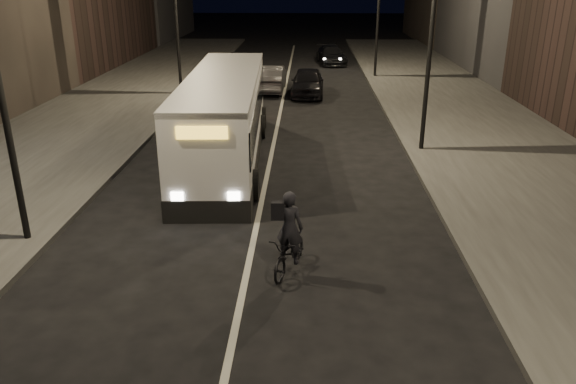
# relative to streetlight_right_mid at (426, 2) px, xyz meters

# --- Properties ---
(ground) EXTENTS (180.00, 180.00, 0.00)m
(ground) POSITION_rel_streetlight_right_mid_xyz_m (-5.33, -12.00, -5.36)
(ground) COLOR black
(ground) RESTS_ON ground
(sidewalk_right) EXTENTS (7.00, 70.00, 0.16)m
(sidewalk_right) POSITION_rel_streetlight_right_mid_xyz_m (3.17, 2.00, -5.28)
(sidewalk_right) COLOR #333331
(sidewalk_right) RESTS_ON ground
(sidewalk_left) EXTENTS (7.00, 70.00, 0.16)m
(sidewalk_left) POSITION_rel_streetlight_right_mid_xyz_m (-13.83, 2.00, -5.28)
(sidewalk_left) COLOR #333331
(sidewalk_left) RESTS_ON ground
(streetlight_right_mid) EXTENTS (1.20, 0.44, 8.12)m
(streetlight_right_mid) POSITION_rel_streetlight_right_mid_xyz_m (0.00, 0.00, 0.00)
(streetlight_right_mid) COLOR black
(streetlight_right_mid) RESTS_ON sidewalk_right
(city_bus) EXTENTS (3.04, 11.35, 3.03)m
(city_bus) POSITION_rel_streetlight_right_mid_xyz_m (-6.93, -1.07, -3.71)
(city_bus) COLOR silver
(city_bus) RESTS_ON ground
(cyclist_on_bicycle) EXTENTS (1.13, 1.85, 2.02)m
(cyclist_on_bicycle) POSITION_rel_streetlight_right_mid_xyz_m (-4.37, -9.23, -4.69)
(cyclist_on_bicycle) COLOR black
(cyclist_on_bicycle) RESTS_ON ground
(car_near) EXTENTS (1.84, 4.33, 1.46)m
(car_near) POSITION_rel_streetlight_right_mid_xyz_m (-4.03, 10.32, -4.63)
(car_near) COLOR black
(car_near) RESTS_ON ground
(car_mid) EXTENTS (1.63, 4.48, 1.47)m
(car_mid) POSITION_rel_streetlight_right_mid_xyz_m (-6.13, 11.45, -4.63)
(car_mid) COLOR #353437
(car_mid) RESTS_ON ground
(car_far) EXTENTS (2.35, 4.63, 1.29)m
(car_far) POSITION_rel_streetlight_right_mid_xyz_m (-2.31, 21.86, -4.72)
(car_far) COLOR black
(car_far) RESTS_ON ground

